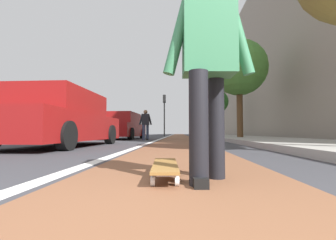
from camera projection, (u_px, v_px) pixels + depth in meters
ground_plane at (179, 141)px, 10.41m from camera, size 80.00×80.00×0.00m
bike_lane_paint at (179, 136)px, 24.38m from camera, size 56.00×1.84×0.00m
lane_stripe_white at (167, 137)px, 20.44m from camera, size 52.00×0.16×0.01m
sidewalk_curb at (223, 136)px, 18.23m from camera, size 52.00×3.20×0.14m
building_facade at (245, 76)px, 22.39m from camera, size 40.00×1.20×11.57m
skateboard at (166, 166)px, 1.93m from camera, size 0.85×0.25×0.11m
skater_person at (209, 60)px, 1.81m from camera, size 0.47×0.72×1.64m
parked_car_near at (62, 120)px, 6.24m from camera, size 4.62×1.99×1.47m
parked_car_mid at (123, 127)px, 13.19m from camera, size 4.61×2.04×1.47m
traffic_light at (164, 107)px, 23.25m from camera, size 0.33×0.28×4.14m
street_tree_mid at (239, 68)px, 11.89m from camera, size 2.83×2.83×5.10m
street_tree_far at (217, 102)px, 19.02m from camera, size 1.92×1.92×3.85m
pedestrian_distant at (146, 123)px, 11.55m from camera, size 0.42×0.65×1.50m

